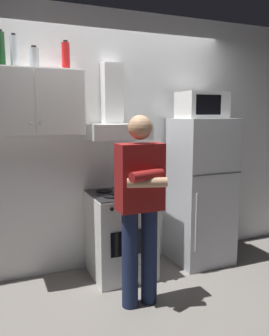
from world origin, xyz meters
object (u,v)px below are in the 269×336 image
refrigerator (200,191)px  bottle_canister_steel (34,58)px  upper_cabinet (32,103)px  bottle_vodka_clear (14,51)px  person_standing (140,204)px  stove_oven (121,234)px  bottle_soda_red (66,56)px  microwave (202,105)px  cooking_pot (137,189)px  bottle_wine_green (0,49)px  range_hood (115,119)px

refrigerator → bottle_canister_steel: bearing=176.2°
upper_cabinet → refrigerator: bearing=-4.1°
bottle_canister_steel → bottle_vodka_clear: (-0.17, -0.02, 0.04)m
upper_cabinet → person_standing: size_ratio=0.55×
stove_oven → bottle_vodka_clear: bottle_vodka_clear is taller
stove_oven → upper_cabinet: bearing=171.1°
bottle_soda_red → bottle_vodka_clear: bottle_vodka_clear is taller
refrigerator → bottle_vodka_clear: bottle_vodka_clear is taller
microwave → bottle_canister_steel: (-1.72, 0.10, 0.40)m
stove_oven → refrigerator: (0.95, 0.00, 0.37)m
person_standing → bottle_vodka_clear: bottle_vodka_clear is taller
microwave → bottle_soda_red: bearing=175.4°
stove_oven → cooking_pot: bearing=-42.5°
bottle_canister_steel → bottle_wine_green: bottle_wine_green is taller
range_hood → bottle_canister_steel: bottle_canister_steel is taller
microwave → person_standing: 1.45m
upper_cabinet → bottle_vodka_clear: (-0.14, -0.03, 0.43)m
cooking_pot → bottle_wine_green: bearing=169.7°
microwave → bottle_vodka_clear: (-1.89, 0.08, 0.44)m
upper_cabinet → bottle_wine_green: 0.51m
person_standing → cooking_pot: 0.52m
person_standing → upper_cabinet: bearing=135.7°
range_hood → bottle_canister_steel: bearing=-179.1°
bottle_wine_green → bottle_soda_red: bearing=4.0°
upper_cabinet → stove_oven: size_ratio=1.03×
stove_oven → refrigerator: refrigerator is taller
range_hood → bottle_soda_red: size_ratio=2.81×
bottle_vodka_clear → microwave: bearing=-2.4°
stove_oven → person_standing: (-0.05, -0.61, 0.47)m
stove_oven → range_hood: size_ratio=1.17×
refrigerator → person_standing: bearing=-148.8°
stove_oven → person_standing: bearing=-94.7°
bottle_wine_green → range_hood: bearing=1.7°
upper_cabinet → bottle_wine_green: bearing=-173.0°
bottle_canister_steel → bottle_vodka_clear: bottle_vodka_clear is taller
bottle_vodka_clear → range_hood: bearing=1.7°
bottle_soda_red → bottle_wine_green: bottle_wine_green is taller
upper_cabinet → cooking_pot: bearing=-14.7°
stove_oven → refrigerator: bearing=0.0°
upper_cabinet → bottle_soda_red: bottle_soda_red is taller
stove_oven → microwave: bearing=1.2°
refrigerator → bottle_canister_steel: 2.18m
bottle_canister_steel → bottle_wine_green: (-0.28, -0.02, 0.05)m
stove_oven → bottle_soda_red: size_ratio=3.27×
cooking_pot → bottle_canister_steel: 1.53m
microwave → person_standing: bearing=-148.0°
range_hood → refrigerator: size_ratio=0.47×
stove_oven → cooking_pot: 0.52m
range_hood → cooking_pot: bearing=-62.1°
bottle_vodka_clear → person_standing: bearing=-38.5°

